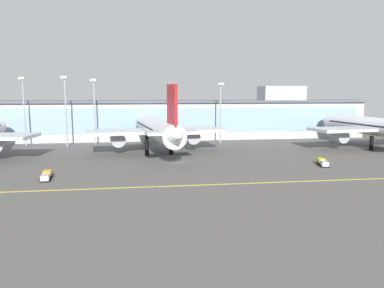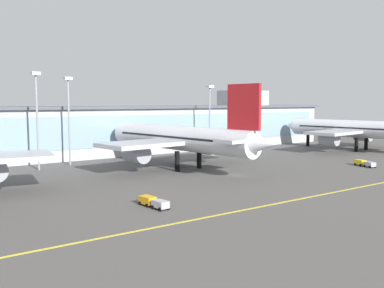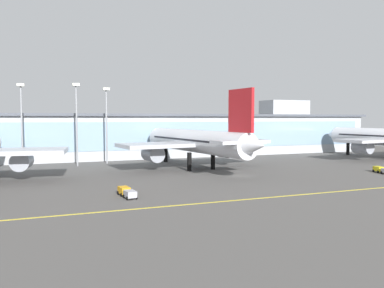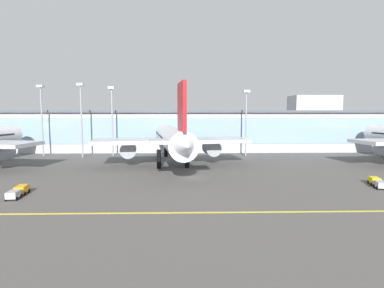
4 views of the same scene
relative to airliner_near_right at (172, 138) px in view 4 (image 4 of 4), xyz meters
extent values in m
plane|color=#514F4C|center=(4.76, -14.89, -6.86)|extent=(207.70, 207.70, 0.00)
cube|color=yellow|center=(4.76, -36.89, -6.85)|extent=(166.16, 0.50, 0.01)
cube|color=#ADB2B7|center=(4.76, 31.24, -0.19)|extent=(148.36, 12.00, 13.33)
cube|color=#84A3BC|center=(4.76, 25.19, 0.47)|extent=(142.42, 0.20, 8.53)
cube|color=#4C515B|center=(4.76, 31.24, 6.87)|extent=(151.36, 14.00, 0.80)
cube|color=#ADB2B7|center=(49.27, 33.24, 9.47)|extent=(16.00, 10.00, 6.00)
cylinder|color=black|center=(-48.73, 12.38, -4.70)|extent=(1.10, 1.10, 4.32)
cone|color=silver|center=(-47.81, 19.18, -0.10)|extent=(5.74, 5.51, 5.13)
cube|color=#84A3BC|center=(-48.26, 15.84, 0.84)|extent=(4.53, 4.29, 1.62)
cylinder|color=#999EA8|center=(-39.62, -4.02, -2.91)|extent=(4.51, 6.14, 3.78)
cylinder|color=black|center=(-2.87, -3.64, -4.62)|extent=(1.10, 1.10, 4.48)
cylinder|color=black|center=(3.78, -2.69, -4.62)|extent=(1.10, 1.10, 4.48)
cylinder|color=black|center=(-2.44, 16.97, -4.62)|extent=(1.10, 1.10, 4.48)
cylinder|color=silver|center=(-0.05, 0.34, 0.14)|extent=(11.83, 44.58, 5.60)
cone|color=silver|center=(-3.43, 23.89, 0.14)|extent=(5.98, 5.74, 5.32)
cone|color=silver|center=(3.38, -23.49, 0.56)|extent=(5.59, 6.77, 4.76)
cube|color=#84A3BC|center=(-2.94, 20.48, 1.12)|extent=(4.71, 4.48, 1.68)
cube|color=black|center=(-0.05, 0.34, 0.56)|extent=(10.88, 37.58, 0.45)
cube|color=#B7BAC1|center=(-0.05, 0.34, -0.56)|extent=(39.08, 15.91, 0.90)
cylinder|color=#999EA8|center=(-10.79, 0.40, -2.77)|extent=(4.70, 6.25, 3.92)
cylinder|color=#999EA8|center=(10.24, 3.42, -2.77)|extent=(4.70, 6.25, 3.92)
cube|color=red|center=(2.72, -18.93, 7.41)|extent=(1.80, 7.98, 8.96)
cube|color=#B7BAC1|center=(2.72, -18.93, 0.98)|extent=(12.71, 6.54, 0.72)
cylinder|color=black|center=(63.36, 15.14, -4.69)|extent=(1.10, 1.10, 4.35)
cone|color=silver|center=(62.51, 21.69, -0.06)|extent=(5.75, 5.52, 5.16)
cube|color=#84A3BC|center=(62.93, 18.43, 0.89)|extent=(4.53, 4.30, 1.63)
cylinder|color=black|center=(-23.92, -25.98, -6.56)|extent=(0.27, 0.62, 0.60)
cylinder|color=black|center=(-22.43, -25.81, -6.56)|extent=(0.27, 0.62, 0.60)
cylinder|color=black|center=(-23.71, -27.79, -6.56)|extent=(0.27, 0.62, 0.60)
cylinder|color=black|center=(-22.22, -27.62, -6.56)|extent=(0.27, 0.62, 0.60)
cube|color=orange|center=(-23.07, -26.80, -6.01)|extent=(1.79, 2.76, 1.10)
cylinder|color=black|center=(-23.56, -29.13, -6.56)|extent=(0.25, 0.62, 0.60)
cylinder|color=black|center=(-22.07, -28.96, -6.56)|extent=(0.25, 0.62, 0.60)
cylinder|color=black|center=(-23.36, -30.80, -6.56)|extent=(0.25, 0.62, 0.60)
cylinder|color=black|center=(-21.87, -30.63, -6.56)|extent=(0.25, 0.62, 0.60)
cube|color=#A8A8B2|center=(-22.72, -29.88, -6.06)|extent=(1.77, 2.56, 1.00)
cube|color=#2D2D33|center=(-22.89, -28.39, -6.41)|extent=(0.17, 0.61, 0.08)
cylinder|color=black|center=(37.35, -20.69, -6.56)|extent=(0.35, 0.63, 0.60)
cylinder|color=black|center=(38.80, -21.07, -6.56)|extent=(0.35, 0.63, 0.60)
cylinder|color=black|center=(36.88, -22.45, -6.56)|extent=(0.35, 0.63, 0.60)
cylinder|color=black|center=(38.33, -22.83, -6.56)|extent=(0.35, 0.63, 0.60)
cube|color=yellow|center=(37.84, -21.76, -6.01)|extent=(2.12, 2.90, 1.10)
cylinder|color=black|center=(36.54, -23.75, -6.56)|extent=(0.33, 0.63, 0.60)
cylinder|color=black|center=(37.99, -24.14, -6.56)|extent=(0.33, 0.63, 0.60)
cylinder|color=black|center=(36.11, -25.38, -6.56)|extent=(0.33, 0.63, 0.60)
cube|color=#A8A8B2|center=(37.05, -24.76, -6.06)|extent=(2.06, 2.70, 1.00)
cube|color=#2D2D33|center=(37.43, -23.31, -6.41)|extent=(0.25, 0.61, 0.08)
cylinder|color=gray|center=(-18.98, 19.35, 3.39)|extent=(0.44, 0.44, 20.49)
cube|color=silver|center=(-18.98, 19.35, 13.98)|extent=(1.80, 1.80, 0.70)
cylinder|color=gray|center=(21.89, 17.07, 2.81)|extent=(0.44, 0.44, 19.35)
cube|color=silver|center=(21.89, 17.07, 12.84)|extent=(1.80, 1.80, 0.70)
cylinder|color=gray|center=(-27.26, 16.02, 3.72)|extent=(0.44, 0.44, 21.16)
cube|color=silver|center=(-27.26, 16.02, 14.65)|extent=(1.80, 1.80, 0.70)
cylinder|color=gray|center=(-40.73, 20.14, 3.64)|extent=(0.44, 0.44, 20.99)
cube|color=silver|center=(-40.73, 20.14, 14.48)|extent=(1.80, 1.80, 0.70)
camera|label=1|loc=(-4.42, -101.10, 10.01)|focal=33.97mm
camera|label=2|loc=(-52.38, -80.10, 8.32)|focal=39.14mm
camera|label=3|loc=(-34.90, -88.69, 5.80)|focal=35.61mm
camera|label=4|loc=(3.17, -76.21, 6.02)|focal=28.87mm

